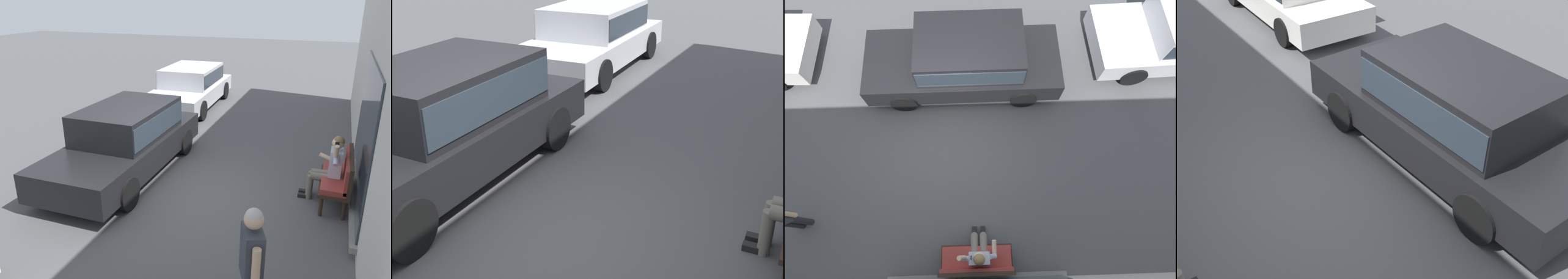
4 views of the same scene
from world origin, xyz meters
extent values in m
plane|color=#4C4C4F|center=(0.00, 0.00, 0.00)|extent=(60.00, 60.00, 0.00)
cube|color=gray|center=(-0.64, 3.15, 0.18)|extent=(3.60, 0.12, 0.10)
cylinder|color=#332319|center=(-0.02, 3.00, 0.19)|extent=(0.07, 0.07, 0.38)
cylinder|color=#332319|center=(-1.27, 3.00, 0.19)|extent=(0.07, 0.07, 0.38)
cylinder|color=#332319|center=(-0.02, 2.61, 0.19)|extent=(0.07, 0.07, 0.38)
cylinder|color=#332319|center=(-1.27, 2.61, 0.19)|extent=(0.07, 0.07, 0.38)
cube|color=#332319|center=(-0.64, 2.81, 0.41)|extent=(1.41, 0.55, 0.06)
cube|color=maroon|center=(-0.64, 2.81, 0.49)|extent=(1.35, 0.49, 0.10)
cube|color=#332319|center=(-0.64, 3.04, 0.72)|extent=(1.41, 0.07, 0.55)
cube|color=maroon|center=(-0.64, 2.98, 0.72)|extent=(1.35, 0.06, 0.47)
cylinder|color=#6B665B|center=(-0.60, 2.57, 0.49)|extent=(0.15, 0.42, 0.15)
cylinder|color=#6B665B|center=(-0.60, 2.36, 0.25)|extent=(0.12, 0.12, 0.49)
cube|color=black|center=(-0.60, 2.28, 0.04)|extent=(0.10, 0.24, 0.07)
cylinder|color=#6B665B|center=(-0.78, 2.57, 0.49)|extent=(0.15, 0.42, 0.15)
cylinder|color=#6B665B|center=(-0.78, 2.36, 0.25)|extent=(0.12, 0.12, 0.49)
cube|color=black|center=(-0.78, 2.28, 0.04)|extent=(0.10, 0.24, 0.07)
cube|color=#6B665B|center=(-0.69, 2.78, 0.49)|extent=(0.34, 0.24, 0.14)
cube|color=silver|center=(-0.69, 2.78, 0.77)|extent=(0.38, 0.22, 0.56)
sphere|color=beige|center=(-0.69, 2.78, 1.19)|extent=(0.22, 0.22, 0.22)
sphere|color=olive|center=(-0.69, 2.79, 1.23)|extent=(0.20, 0.20, 0.20)
cylinder|color=silver|center=(-0.93, 2.76, 0.88)|extent=(0.20, 0.10, 0.28)
cylinder|color=beige|center=(-0.98, 2.60, 0.76)|extent=(0.08, 0.27, 0.17)
cylinder|color=silver|center=(-0.45, 2.78, 0.95)|extent=(0.25, 0.10, 0.22)
cylinder|color=beige|center=(-0.38, 2.76, 1.14)|extent=(0.16, 0.08, 0.25)
cube|color=black|center=(-0.55, 2.76, 1.18)|extent=(0.02, 0.07, 0.15)
cylinder|color=black|center=(-4.63, -1.31, 0.32)|extent=(0.65, 0.20, 0.64)
cylinder|color=black|center=(-4.57, -3.12, 0.32)|extent=(0.65, 0.20, 0.64)
cube|color=black|center=(-0.42, -1.61, 0.53)|extent=(4.63, 1.80, 0.59)
cube|color=black|center=(-0.61, -1.61, 1.16)|extent=(2.41, 1.58, 0.68)
cube|color=#28333D|center=(-0.61, -1.61, 1.16)|extent=(2.36, 1.61, 0.47)
cylinder|color=black|center=(1.00, -0.76, 0.32)|extent=(0.64, 0.18, 0.64)
cylinder|color=black|center=(1.02, -2.45, 0.32)|extent=(0.64, 0.18, 0.64)
cylinder|color=black|center=(-1.86, -0.78, 0.32)|extent=(0.64, 0.18, 0.64)
cylinder|color=black|center=(-1.85, -2.47, 0.32)|extent=(0.64, 0.18, 0.64)
cylinder|color=black|center=(4.21, -3.06, 0.30)|extent=(0.61, 0.20, 0.61)
cylinder|color=#232326|center=(2.96, 1.95, 0.44)|extent=(0.13, 0.13, 0.88)
cylinder|color=#232326|center=(3.13, 2.02, 0.44)|extent=(0.13, 0.13, 0.88)
cylinder|color=tan|center=(2.84, 1.90, 1.14)|extent=(0.09, 0.09, 0.54)
camera|label=1|loc=(6.39, 2.60, 3.74)|focal=35.00mm
camera|label=2|loc=(3.80, 2.60, 3.03)|focal=45.00mm
camera|label=3|loc=(-0.72, 2.60, 6.90)|focal=28.00mm
camera|label=4|loc=(-4.47, 2.60, 4.40)|focal=45.00mm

